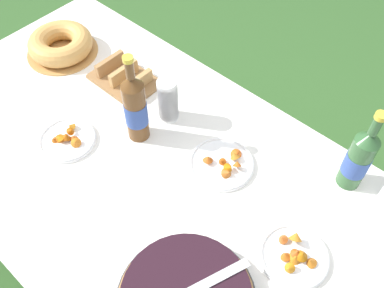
{
  "coord_description": "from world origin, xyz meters",
  "views": [
    {
      "loc": [
        0.72,
        -0.51,
        1.89
      ],
      "look_at": [
        0.14,
        0.14,
        0.78
      ],
      "focal_mm": 40.0,
      "sensor_mm": 36.0,
      "label": 1
    }
  ],
  "objects_px": {
    "snack_plate_left": "(295,255)",
    "cider_bottle_green": "(359,159)",
    "cup_stack": "(168,100)",
    "snack_plate_right": "(67,139)",
    "snack_plate_near": "(222,163)",
    "bread_board": "(125,78)",
    "bundt_cake": "(61,44)",
    "cider_bottle_amber": "(135,108)"
  },
  "relations": [
    {
      "from": "bundt_cake",
      "to": "bread_board",
      "type": "relative_size",
      "value": 1.13
    },
    {
      "from": "bundt_cake",
      "to": "snack_plate_left",
      "type": "bearing_deg",
      "value": -5.35
    },
    {
      "from": "cider_bottle_green",
      "to": "snack_plate_near",
      "type": "xyz_separation_m",
      "value": [
        -0.34,
        -0.23,
        -0.11
      ]
    },
    {
      "from": "cider_bottle_green",
      "to": "snack_plate_left",
      "type": "relative_size",
      "value": 1.61
    },
    {
      "from": "bundt_cake",
      "to": "snack_plate_near",
      "type": "relative_size",
      "value": 1.33
    },
    {
      "from": "bundt_cake",
      "to": "snack_plate_left",
      "type": "height_order",
      "value": "bundt_cake"
    },
    {
      "from": "snack_plate_near",
      "to": "bread_board",
      "type": "bearing_deg",
      "value": 174.03
    },
    {
      "from": "cider_bottle_amber",
      "to": "snack_plate_near",
      "type": "xyz_separation_m",
      "value": [
        0.31,
        0.09,
        -0.13
      ]
    },
    {
      "from": "snack_plate_left",
      "to": "cider_bottle_green",
      "type": "bearing_deg",
      "value": 92.77
    },
    {
      "from": "snack_plate_near",
      "to": "bread_board",
      "type": "distance_m",
      "value": 0.54
    },
    {
      "from": "snack_plate_near",
      "to": "snack_plate_left",
      "type": "distance_m",
      "value": 0.38
    },
    {
      "from": "cider_bottle_green",
      "to": "snack_plate_right",
      "type": "xyz_separation_m",
      "value": [
        -0.81,
        -0.51,
        -0.11
      ]
    },
    {
      "from": "cup_stack",
      "to": "bread_board",
      "type": "bearing_deg",
      "value": 175.96
    },
    {
      "from": "snack_plate_left",
      "to": "snack_plate_right",
      "type": "bearing_deg",
      "value": -168.5
    },
    {
      "from": "cider_bottle_amber",
      "to": "snack_plate_right",
      "type": "height_order",
      "value": "cider_bottle_amber"
    },
    {
      "from": "cup_stack",
      "to": "snack_plate_right",
      "type": "height_order",
      "value": "cup_stack"
    },
    {
      "from": "snack_plate_right",
      "to": "bread_board",
      "type": "bearing_deg",
      "value": 102.01
    },
    {
      "from": "bread_board",
      "to": "cider_bottle_green",
      "type": "bearing_deg",
      "value": 10.8
    },
    {
      "from": "snack_plate_right",
      "to": "cider_bottle_amber",
      "type": "bearing_deg",
      "value": 49.09
    },
    {
      "from": "snack_plate_left",
      "to": "cup_stack",
      "type": "bearing_deg",
      "value": 166.8
    },
    {
      "from": "cup_stack",
      "to": "snack_plate_right",
      "type": "distance_m",
      "value": 0.38
    },
    {
      "from": "snack_plate_near",
      "to": "cup_stack",
      "type": "bearing_deg",
      "value": 172.3
    },
    {
      "from": "cider_bottle_green",
      "to": "snack_plate_right",
      "type": "bearing_deg",
      "value": -148.05
    },
    {
      "from": "cider_bottle_amber",
      "to": "snack_plate_left",
      "type": "relative_size",
      "value": 1.75
    },
    {
      "from": "cider_bottle_green",
      "to": "snack_plate_near",
      "type": "distance_m",
      "value": 0.43
    },
    {
      "from": "cider_bottle_green",
      "to": "snack_plate_right",
      "type": "relative_size",
      "value": 1.63
    },
    {
      "from": "cup_stack",
      "to": "cider_bottle_green",
      "type": "height_order",
      "value": "cider_bottle_green"
    },
    {
      "from": "bundt_cake",
      "to": "snack_plate_right",
      "type": "height_order",
      "value": "bundt_cake"
    },
    {
      "from": "snack_plate_near",
      "to": "cider_bottle_amber",
      "type": "bearing_deg",
      "value": -163.21
    },
    {
      "from": "cup_stack",
      "to": "snack_plate_near",
      "type": "bearing_deg",
      "value": -7.7
    },
    {
      "from": "cider_bottle_green",
      "to": "bundt_cake",
      "type": "bearing_deg",
      "value": -169.53
    },
    {
      "from": "bread_board",
      "to": "snack_plate_near",
      "type": "bearing_deg",
      "value": -5.97
    },
    {
      "from": "cider_bottle_green",
      "to": "cider_bottle_amber",
      "type": "height_order",
      "value": "cider_bottle_amber"
    },
    {
      "from": "snack_plate_left",
      "to": "cider_bottle_amber",
      "type": "bearing_deg",
      "value": 178.21
    },
    {
      "from": "cider_bottle_green",
      "to": "snack_plate_right",
      "type": "distance_m",
      "value": 0.96
    },
    {
      "from": "snack_plate_near",
      "to": "snack_plate_right",
      "type": "xyz_separation_m",
      "value": [
        -0.47,
        -0.28,
        0.0
      ]
    },
    {
      "from": "bundt_cake",
      "to": "cider_bottle_amber",
      "type": "height_order",
      "value": "cider_bottle_amber"
    },
    {
      "from": "snack_plate_near",
      "to": "snack_plate_right",
      "type": "relative_size",
      "value": 1.1
    },
    {
      "from": "bundt_cake",
      "to": "bread_board",
      "type": "distance_m",
      "value": 0.33
    },
    {
      "from": "snack_plate_near",
      "to": "snack_plate_right",
      "type": "distance_m",
      "value": 0.55
    },
    {
      "from": "bundt_cake",
      "to": "cup_stack",
      "type": "height_order",
      "value": "cup_stack"
    },
    {
      "from": "cup_stack",
      "to": "snack_plate_left",
      "type": "height_order",
      "value": "cup_stack"
    }
  ]
}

